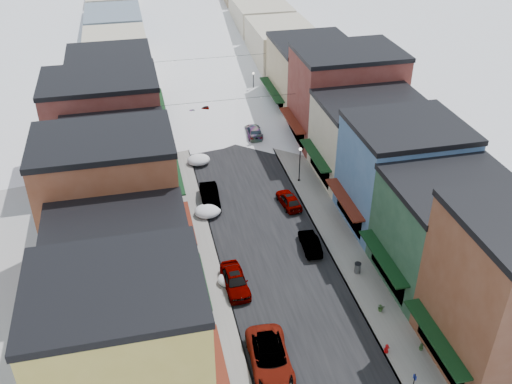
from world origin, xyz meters
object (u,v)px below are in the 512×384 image
fire_hydrant (387,349)px  trash_can (358,268)px  car_silver_sedan (235,280)px  car_green_sedan (310,243)px  streetlamp_near (300,160)px  car_white_suv (270,358)px  car_dark_hatch (210,196)px

fire_hydrant → trash_can: trash_can is taller
car_silver_sedan → trash_can: car_silver_sedan is taller
car_green_sedan → fire_hydrant: (1.70, -13.30, -0.18)m
car_green_sedan → streetlamp_near: size_ratio=1.00×
trash_can → streetlamp_near: (-0.50, 16.08, 2.07)m
car_green_sedan → car_silver_sedan: bearing=29.1°
streetlamp_near → car_white_suv: bearing=-111.2°
fire_hydrant → streetlamp_near: bearing=88.3°
fire_hydrant → trash_can: bearing=82.1°
car_silver_sedan → car_green_sedan: 8.65m
car_silver_sedan → streetlamp_near: bearing=54.0°
car_green_sedan → fire_hydrant: size_ratio=5.48×
car_white_suv → fire_hydrant: bearing=-1.5°
car_green_sedan → trash_can: car_green_sedan is taller
trash_can → car_silver_sedan: bearing=176.9°
trash_can → car_dark_hatch: bearing=127.5°
car_dark_hatch → car_green_sedan: 12.44m
car_dark_hatch → trash_can: (10.75, -14.00, -0.17)m
streetlamp_near → car_silver_sedan: bearing=-123.5°
car_white_suv → trash_can: 12.91m
car_white_suv → trash_can: car_white_suv is taller
fire_hydrant → streetlamp_near: size_ratio=0.18×
car_silver_sedan → fire_hydrant: car_silver_sedan is taller
car_dark_hatch → streetlamp_near: bearing=13.7°
car_dark_hatch → car_silver_sedan: bearing=-87.8°
car_dark_hatch → fire_hydrant: car_dark_hatch is taller
car_white_suv → car_silver_sedan: size_ratio=1.29×
fire_hydrant → trash_can: size_ratio=0.75×
fire_hydrant → car_green_sedan: bearing=97.3°
car_dark_hatch → car_green_sedan: (7.80, -9.69, -0.15)m
car_silver_sedan → fire_hydrant: 13.49m
streetlamp_near → fire_hydrant: bearing=-91.7°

